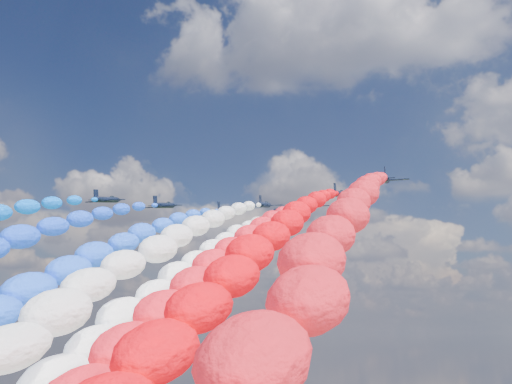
% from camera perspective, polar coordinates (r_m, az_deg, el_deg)
% --- Properties ---
extents(jet_0, '(9.69, 12.92, 5.01)m').
position_cam_1_polar(jet_0, '(142.32, -14.12, -0.72)').
color(jet_0, black).
extents(jet_1, '(9.90, 13.06, 5.01)m').
position_cam_1_polar(jet_1, '(145.90, -8.80, -1.27)').
color(jet_1, black).
extents(trail_1, '(6.02, 103.53, 43.81)m').
position_cam_1_polar(trail_1, '(97.77, -23.02, -6.29)').
color(trail_1, blue).
extents(jet_2, '(9.75, 12.96, 5.01)m').
position_cam_1_polar(jet_2, '(150.78, -3.09, -1.80)').
color(jet_2, black).
extents(trail_2, '(6.02, 103.53, 43.81)m').
position_cam_1_polar(trail_2, '(99.46, -13.95, -7.06)').
color(trail_2, blue).
extents(jet_3, '(9.75, 12.96, 5.01)m').
position_cam_1_polar(jet_3, '(143.69, 0.83, -1.25)').
color(jet_3, black).
extents(trail_3, '(6.02, 103.53, 43.81)m').
position_cam_1_polar(trail_3, '(90.60, -8.71, -6.71)').
color(trail_3, silver).
extents(jet_4, '(9.34, 12.66, 5.01)m').
position_cam_1_polar(jet_4, '(159.09, 2.29, -2.42)').
color(jet_4, black).
extents(trail_4, '(6.02, 103.53, 43.81)m').
position_cam_1_polar(trail_4, '(105.50, -5.12, -7.73)').
color(trail_4, white).
extents(jet_5, '(9.94, 13.09, 5.01)m').
position_cam_1_polar(jet_5, '(144.84, 5.32, -1.29)').
color(jet_5, black).
extents(trail_5, '(6.02, 103.53, 43.81)m').
position_cam_1_polar(trail_5, '(90.15, -1.45, -6.83)').
color(trail_5, red).
extents(jet_6, '(9.88, 13.05, 5.01)m').
position_cam_1_polar(jet_6, '(133.58, 8.01, -0.18)').
color(jet_6, black).
extents(trail_6, '(6.02, 103.53, 43.81)m').
position_cam_1_polar(trail_6, '(78.04, 2.16, -5.81)').
color(trail_6, red).
extents(jet_7, '(9.65, 12.89, 5.01)m').
position_cam_1_polar(jet_7, '(122.56, 12.36, 1.20)').
color(jet_7, black).
extents(trail_7, '(6.02, 103.53, 43.81)m').
position_cam_1_polar(trail_7, '(66.03, 9.21, -4.26)').
color(trail_7, red).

